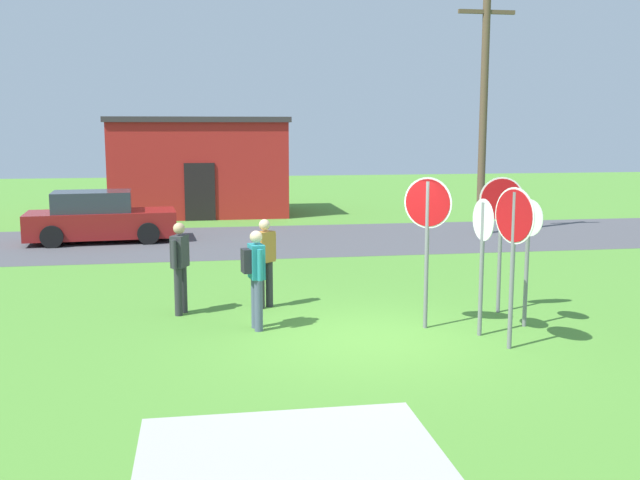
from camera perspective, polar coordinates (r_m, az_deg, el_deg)
The scene contains 14 objects.
ground_plane at distance 12.04m, azimuth 3.31°, elevation -7.64°, with size 80.00×80.00×0.00m, color #518E33.
street_asphalt at distance 22.35m, azimuth -2.71°, elevation 0.02°, with size 60.00×6.40×0.01m, color #4C4C51.
concrete_path at distance 8.06m, azimuth -2.34°, elevation -16.16°, with size 3.20×2.40×0.01m, color #ADAAA3.
building_background at distance 29.19m, azimuth -9.33°, elevation 5.67°, with size 6.74×4.34×3.76m.
utility_pole at distance 23.87m, azimuth 12.53°, elevation 9.79°, with size 1.80×0.24×7.47m.
parked_car_on_street at distance 22.91m, azimuth -16.69°, elevation 1.60°, with size 4.43×2.27×1.51m.
stop_sign_rear_right at distance 12.93m, azimuth 15.77°, elevation -0.17°, with size 0.25×0.59×2.20m.
stop_sign_nearest at distance 12.43m, azimuth 8.30°, elevation 1.21°, with size 0.65×0.57×2.57m.
stop_sign_leaning_right at distance 12.18m, azimuth 12.46°, elevation -0.31°, with size 0.10×0.68×2.26m.
stop_sign_far_back at distance 13.80m, azimuth 13.82°, elevation 1.53°, with size 0.80×0.19×2.50m.
stop_sign_leaning_left at distance 11.52m, azimuth 14.73°, elevation 0.18°, with size 0.27×0.83×2.50m.
person_holding_notes at distance 13.89m, azimuth -4.29°, elevation -1.41°, with size 0.46×0.40×1.69m.
person_with_sunhat at distance 13.60m, azimuth -10.78°, elevation -1.76°, with size 0.34×0.53×1.69m.
person_in_dark_shirt at distance 12.38m, azimuth -5.03°, elevation -2.52°, with size 0.40×0.56×1.69m.
Camera 1 is at (-2.57, -11.27, 3.40)m, focal length 41.37 mm.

